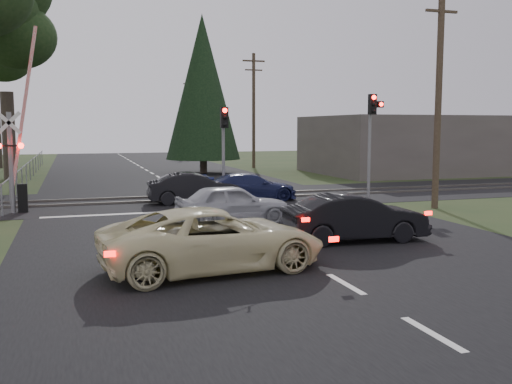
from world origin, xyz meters
name	(u,v)px	position (x,y,z in m)	size (l,w,h in m)	color
ground	(292,254)	(0.00, 0.00, 0.00)	(120.00, 120.00, 0.00)	#233719
road	(206,204)	(0.00, 10.00, 0.01)	(14.00, 100.00, 0.01)	black
rail_corridor	(196,198)	(0.00, 12.00, 0.01)	(120.00, 8.00, 0.01)	black
stop_line	(216,210)	(0.00, 8.20, 0.01)	(13.00, 0.35, 0.00)	silver
rail_near	(200,200)	(0.00, 11.20, 0.05)	(120.00, 0.12, 0.10)	#59544C
rail_far	(192,195)	(0.00, 12.80, 0.05)	(120.00, 0.12, 0.10)	#59544C
crossing_signal	(17,159)	(-7.27, 9.79, 2.06)	(1.62, 0.38, 6.96)	slate
traffic_signal_right	(372,125)	(7.55, 9.47, 3.31)	(0.68, 0.48, 4.70)	slate
traffic_signal_center	(224,137)	(1.00, 10.68, 2.81)	(0.32, 0.48, 4.10)	slate
utility_pole_near	(439,89)	(8.50, 6.00, 4.73)	(1.80, 0.26, 9.00)	#4C3D2D
utility_pole_mid	(254,108)	(8.50, 30.00, 4.73)	(1.80, 0.26, 9.00)	#4C3D2D
utility_pole_far	(191,115)	(8.50, 55.00, 4.73)	(1.80, 0.26, 9.00)	#4C3D2D
euc_tree_c	(3,23)	(-9.00, 25.00, 9.51)	(6.00, 6.00, 13.20)	#473D33
conifer_tree	(203,87)	(3.50, 26.00, 5.99)	(5.20, 5.20, 11.00)	#473D33
fence_left	(29,182)	(-7.80, 22.50, 0.00)	(0.10, 36.00, 1.20)	slate
building_right	(414,145)	(18.00, 22.00, 2.00)	(14.00, 10.00, 4.00)	#59514C
cream_coupe	(214,239)	(-2.32, -1.00, 0.71)	(2.36, 5.12, 1.42)	beige
dark_hatchback	(355,218)	(2.30, 1.00, 0.67)	(1.42, 4.08, 1.34)	black
silver_car	(232,204)	(-0.20, 5.04, 0.66)	(1.56, 3.89, 1.32)	#ABAEB4
blue_sedan	(250,187)	(2.13, 10.48, 0.60)	(1.69, 4.16, 1.21)	#171D46
dark_car_far	(194,188)	(-0.40, 10.42, 0.65)	(1.38, 3.95, 1.30)	black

